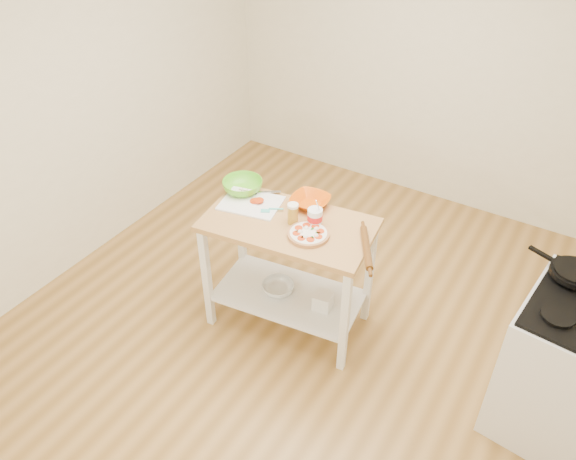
{
  "coord_description": "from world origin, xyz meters",
  "views": [
    {
      "loc": [
        1.41,
        -2.45,
        3.06
      ],
      "look_at": [
        -0.13,
        0.03,
        0.86
      ],
      "focal_mm": 35.0,
      "sensor_mm": 36.0,
      "label": 1
    }
  ],
  "objects_px": {
    "prep_island": "(288,253)",
    "knife": "(256,193)",
    "cutting_board": "(251,202)",
    "orange_bowl": "(310,201)",
    "rolling_pin": "(366,248)",
    "gas_stove": "(568,367)",
    "skillet": "(573,272)",
    "shelf_glass_bowl": "(278,288)",
    "shelf_bin": "(323,301)",
    "pizza": "(308,234)",
    "beer_pint": "(293,214)",
    "spatula": "(271,210)",
    "green_bowl": "(243,186)",
    "yogurt_tub": "(315,217)"
  },
  "relations": [
    {
      "from": "gas_stove",
      "to": "spatula",
      "type": "xyz_separation_m",
      "value": [
        -1.98,
        -0.1,
        0.44
      ]
    },
    {
      "from": "spatula",
      "to": "knife",
      "type": "xyz_separation_m",
      "value": [
        -0.2,
        0.12,
        0.0
      ]
    },
    {
      "from": "skillet",
      "to": "yogurt_tub",
      "type": "distance_m",
      "value": 1.54
    },
    {
      "from": "skillet",
      "to": "rolling_pin",
      "type": "xyz_separation_m",
      "value": [
        -1.11,
        -0.35,
        -0.05
      ]
    },
    {
      "from": "skillet",
      "to": "cutting_board",
      "type": "distance_m",
      "value": 2.02
    },
    {
      "from": "pizza",
      "to": "knife",
      "type": "bearing_deg",
      "value": 158.48
    },
    {
      "from": "skillet",
      "to": "yogurt_tub",
      "type": "height_order",
      "value": "yogurt_tub"
    },
    {
      "from": "knife",
      "to": "rolling_pin",
      "type": "xyz_separation_m",
      "value": [
        0.92,
        -0.16,
        0.01
      ]
    },
    {
      "from": "orange_bowl",
      "to": "yogurt_tub",
      "type": "xyz_separation_m",
      "value": [
        0.14,
        -0.17,
        0.03
      ]
    },
    {
      "from": "prep_island",
      "to": "skillet",
      "type": "distance_m",
      "value": 1.73
    },
    {
      "from": "gas_stove",
      "to": "beer_pint",
      "type": "distance_m",
      "value": 1.87
    },
    {
      "from": "orange_bowl",
      "to": "shelf_bin",
      "type": "relative_size",
      "value": 2.11
    },
    {
      "from": "orange_bowl",
      "to": "skillet",
      "type": "bearing_deg",
      "value": 3.82
    },
    {
      "from": "gas_stove",
      "to": "skillet",
      "type": "bearing_deg",
      "value": 131.45
    },
    {
      "from": "prep_island",
      "to": "green_bowl",
      "type": "bearing_deg",
      "value": 162.54
    },
    {
      "from": "cutting_board",
      "to": "orange_bowl",
      "type": "height_order",
      "value": "orange_bowl"
    },
    {
      "from": "pizza",
      "to": "spatula",
      "type": "height_order",
      "value": "pizza"
    },
    {
      "from": "prep_island",
      "to": "knife",
      "type": "xyz_separation_m",
      "value": [
        -0.37,
        0.16,
        0.27
      ]
    },
    {
      "from": "cutting_board",
      "to": "shelf_glass_bowl",
      "type": "xyz_separation_m",
      "value": [
        0.26,
        -0.07,
        -0.61
      ]
    },
    {
      "from": "gas_stove",
      "to": "rolling_pin",
      "type": "distance_m",
      "value": 1.35
    },
    {
      "from": "prep_island",
      "to": "rolling_pin",
      "type": "relative_size",
      "value": 3.0
    },
    {
      "from": "pizza",
      "to": "green_bowl",
      "type": "relative_size",
      "value": 0.95
    },
    {
      "from": "prep_island",
      "to": "shelf_bin",
      "type": "xyz_separation_m",
      "value": [
        0.27,
        0.01,
        -0.32
      ]
    },
    {
      "from": "skillet",
      "to": "green_bowl",
      "type": "relative_size",
      "value": 1.46
    },
    {
      "from": "rolling_pin",
      "to": "spatula",
      "type": "bearing_deg",
      "value": 176.64
    },
    {
      "from": "orange_bowl",
      "to": "beer_pint",
      "type": "distance_m",
      "value": 0.24
    },
    {
      "from": "rolling_pin",
      "to": "shelf_bin",
      "type": "relative_size",
      "value": 3.21
    },
    {
      "from": "yogurt_tub",
      "to": "orange_bowl",
      "type": "bearing_deg",
      "value": 127.82
    },
    {
      "from": "skillet",
      "to": "knife",
      "type": "bearing_deg",
      "value": -153.1
    },
    {
      "from": "prep_island",
      "to": "skillet",
      "type": "bearing_deg",
      "value": 12.03
    },
    {
      "from": "pizza",
      "to": "orange_bowl",
      "type": "relative_size",
      "value": 1.04
    },
    {
      "from": "gas_stove",
      "to": "rolling_pin",
      "type": "relative_size",
      "value": 2.82
    },
    {
      "from": "skillet",
      "to": "green_bowl",
      "type": "bearing_deg",
      "value": -152.99
    },
    {
      "from": "beer_pint",
      "to": "shelf_glass_bowl",
      "type": "distance_m",
      "value": 0.68
    },
    {
      "from": "spatula",
      "to": "knife",
      "type": "distance_m",
      "value": 0.23
    },
    {
      "from": "skillet",
      "to": "shelf_glass_bowl",
      "type": "height_order",
      "value": "skillet"
    },
    {
      "from": "cutting_board",
      "to": "knife",
      "type": "distance_m",
      "value": 0.11
    },
    {
      "from": "cutting_board",
      "to": "yogurt_tub",
      "type": "xyz_separation_m",
      "value": [
        0.49,
        0.02,
        0.05
      ]
    },
    {
      "from": "yogurt_tub",
      "to": "rolling_pin",
      "type": "relative_size",
      "value": 0.54
    },
    {
      "from": "pizza",
      "to": "shelf_bin",
      "type": "distance_m",
      "value": 0.61
    },
    {
      "from": "yogurt_tub",
      "to": "skillet",
      "type": "bearing_deg",
      "value": 10.67
    },
    {
      "from": "pizza",
      "to": "rolling_pin",
      "type": "height_order",
      "value": "rolling_pin"
    },
    {
      "from": "orange_bowl",
      "to": "beer_pint",
      "type": "relative_size",
      "value": 1.79
    },
    {
      "from": "gas_stove",
      "to": "shelf_glass_bowl",
      "type": "xyz_separation_m",
      "value": [
        -1.9,
        -0.16,
        -0.18
      ]
    },
    {
      "from": "skillet",
      "to": "shelf_bin",
      "type": "relative_size",
      "value": 3.34
    },
    {
      "from": "green_bowl",
      "to": "cutting_board",
      "type": "bearing_deg",
      "value": -34.82
    },
    {
      "from": "pizza",
      "to": "spatula",
      "type": "xyz_separation_m",
      "value": [
        -0.35,
        0.1,
        -0.0
      ]
    },
    {
      "from": "yogurt_tub",
      "to": "rolling_pin",
      "type": "distance_m",
      "value": 0.41
    },
    {
      "from": "spatula",
      "to": "rolling_pin",
      "type": "distance_m",
      "value": 0.72
    },
    {
      "from": "pizza",
      "to": "beer_pint",
      "type": "distance_m",
      "value": 0.18
    }
  ]
}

